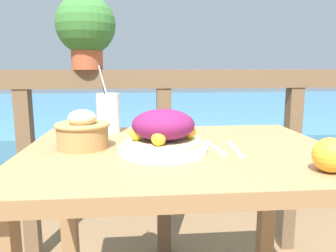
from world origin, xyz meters
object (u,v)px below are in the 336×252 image
Objects in this scene: salad_plate at (163,134)px; potted_plant at (86,28)px; drink_glass at (108,113)px; bread_basket at (83,132)px.

potted_plant is (-0.31, 0.71, 0.37)m from salad_plate.
bread_basket is (-0.06, -0.24, -0.02)m from drink_glass.
drink_glass is (-0.18, 0.32, 0.02)m from salad_plate.
salad_plate is 0.25m from bread_basket.
drink_glass is 1.51× the size of bread_basket.
salad_plate is 0.86m from potted_plant.
drink_glass reaches higher than bread_basket.
bread_basket is at bearing -103.39° from drink_glass.
potted_plant is at bearing 108.14° from drink_glass.
drink_glass reaches higher than salad_plate.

